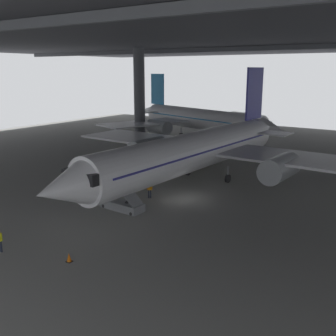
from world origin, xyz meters
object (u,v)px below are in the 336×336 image
boarding_stairs (122,201)px  baggage_tug (178,157)px  airplane_main (196,151)px  crew_worker_by_stairs (150,189)px  crew_worker_near_nose (0,239)px  traffic_cone_orange (69,258)px  airplane_distant (199,119)px

boarding_stairs → baggage_tug: size_ratio=2.04×
airplane_main → boarding_stairs: 11.22m
crew_worker_by_stairs → crew_worker_near_nose: bearing=-95.3°
airplane_main → crew_worker_near_nose: airplane_main is taller
baggage_tug → crew_worker_near_nose: bearing=-80.6°
crew_worker_by_stairs → traffic_cone_orange: crew_worker_by_stairs is taller
airplane_main → boarding_stairs: (-1.21, -10.78, -2.84)m
crew_worker_by_stairs → airplane_distant: size_ratio=0.05×
crew_worker_by_stairs → traffic_cone_orange: 13.81m
crew_worker_by_stairs → airplane_distant: airplane_distant is taller
crew_worker_by_stairs → baggage_tug: bearing=112.9°
airplane_main → crew_worker_near_nose: 22.08m
airplane_main → baggage_tug: 11.47m
boarding_stairs → traffic_cone_orange: bearing=-68.9°
baggage_tug → airplane_main: bearing=-47.7°
baggage_tug → crew_worker_by_stairs: bearing=-67.1°
traffic_cone_orange → baggage_tug: (-9.89, 28.42, 0.23)m
boarding_stairs → crew_worker_by_stairs: bearing=88.0°
crew_worker_near_nose → baggage_tug: (-4.98, 29.95, -0.35)m
traffic_cone_orange → baggage_tug: baggage_tug is taller
crew_worker_near_nose → crew_worker_by_stairs: bearing=84.7°
airplane_main → crew_worker_by_stairs: airplane_main is taller
crew_worker_near_nose → traffic_cone_orange: (4.91, 1.54, -0.59)m
airplane_main → traffic_cone_orange: airplane_main is taller
airplane_distant → traffic_cone_orange: airplane_distant is taller
crew_worker_near_nose → traffic_cone_orange: bearing=17.4°
crew_worker_near_nose → crew_worker_by_stairs: crew_worker_by_stairs is taller
boarding_stairs → traffic_cone_orange: 10.15m
airplane_main → airplane_distant: 29.91m
traffic_cone_orange → airplane_distant: bearing=110.1°
airplane_main → crew_worker_near_nose: size_ratio=25.24×
airplane_main → crew_worker_by_stairs: 7.48m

